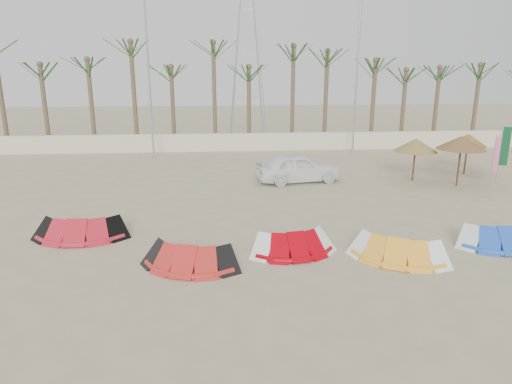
{
  "coord_description": "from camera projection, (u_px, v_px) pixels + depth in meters",
  "views": [
    {
      "loc": [
        -1.36,
        -11.48,
        6.24
      ],
      "look_at": [
        0.0,
        6.0,
        1.3
      ],
      "focal_mm": 32.0,
      "sensor_mm": 36.0,
      "label": 1
    }
  ],
  "objects": [
    {
      "name": "ground",
      "position": [
        273.0,
        294.0,
        12.81
      ],
      "size": [
        120.0,
        120.0,
        0.0
      ],
      "primitive_type": "plane",
      "color": "tan",
      "rests_on": "ground"
    },
    {
      "name": "boundary_wall",
      "position": [
        239.0,
        142.0,
        33.74
      ],
      "size": [
        60.0,
        0.3,
        1.3
      ],
      "primitive_type": "cube",
      "color": "beige",
      "rests_on": "ground"
    },
    {
      "name": "palm_line",
      "position": [
        247.0,
        61.0,
        33.66
      ],
      "size": [
        52.0,
        4.0,
        7.7
      ],
      "color": "brown",
      "rests_on": "ground"
    },
    {
      "name": "lamp_b",
      "position": [
        149.0,
        71.0,
        29.99
      ],
      "size": [
        1.25,
        0.14,
        11.0
      ],
      "color": "#A5A8AD",
      "rests_on": "ground"
    },
    {
      "name": "lamp_c",
      "position": [
        358.0,
        71.0,
        31.04
      ],
      "size": [
        1.25,
        0.14,
        11.0
      ],
      "color": "#A5A8AD",
      "rests_on": "ground"
    },
    {
      "name": "pylon",
      "position": [
        248.0,
        138.0,
        39.75
      ],
      "size": [
        3.0,
        3.0,
        14.0
      ],
      "primitive_type": null,
      "color": "#A5A8AD",
      "rests_on": "ground"
    },
    {
      "name": "kite_red_left",
      "position": [
        82.0,
        225.0,
        17.02
      ],
      "size": [
        3.38,
        1.58,
        0.9
      ],
      "color": "red",
      "rests_on": "ground"
    },
    {
      "name": "kite_red_mid",
      "position": [
        190.0,
        253.0,
        14.57
      ],
      "size": [
        3.41,
        2.23,
        0.9
      ],
      "color": "red",
      "rests_on": "ground"
    },
    {
      "name": "kite_red_right",
      "position": [
        293.0,
        240.0,
        15.63
      ],
      "size": [
        3.1,
        1.95,
        0.9
      ],
      "color": "#AC000B",
      "rests_on": "ground"
    },
    {
      "name": "kite_orange",
      "position": [
        394.0,
        246.0,
        15.14
      ],
      "size": [
        3.61,
        2.67,
        0.9
      ],
      "color": "#FFA82C",
      "rests_on": "ground"
    },
    {
      "name": "kite_blue",
      "position": [
        498.0,
        234.0,
        16.19
      ],
      "size": [
        3.13,
        1.69,
        0.9
      ],
      "color": "blue",
      "rests_on": "ground"
    },
    {
      "name": "parasol_left",
      "position": [
        416.0,
        145.0,
        24.73
      ],
      "size": [
        2.32,
        2.32,
        2.34
      ],
      "color": "#4C331E",
      "rests_on": "ground"
    },
    {
      "name": "parasol_mid",
      "position": [
        462.0,
        143.0,
        23.63
      ],
      "size": [
        2.49,
        2.49,
        2.65
      ],
      "color": "#4C331E",
      "rests_on": "ground"
    },
    {
      "name": "parasol_right",
      "position": [
        468.0,
        140.0,
        26.19
      ],
      "size": [
        2.08,
        2.08,
        2.38
      ],
      "color": "#4C331E",
      "rests_on": "ground"
    },
    {
      "name": "flag_pink",
      "position": [
        497.0,
        156.0,
        23.56
      ],
      "size": [
        0.44,
        0.19,
        2.76
      ],
      "color": "#A5A8AD",
      "rests_on": "ground"
    },
    {
      "name": "flag_green",
      "position": [
        504.0,
        148.0,
        24.42
      ],
      "size": [
        0.44,
        0.15,
        3.2
      ],
      "color": "#A5A8AD",
      "rests_on": "ground"
    },
    {
      "name": "car",
      "position": [
        298.0,
        168.0,
        24.8
      ],
      "size": [
        4.86,
        2.63,
        1.57
      ],
      "primitive_type": "imported",
      "rotation": [
        0.0,
        0.0,
        1.75
      ],
      "color": "white",
      "rests_on": "ground"
    }
  ]
}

